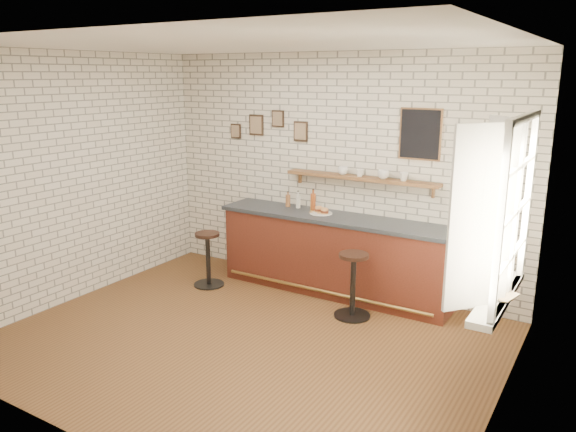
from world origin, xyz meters
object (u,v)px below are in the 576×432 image
(shelf_cup_b, at_px, (360,173))
(bar_stool_right, at_px, (353,283))
(bar_counter, at_px, (335,255))
(bitters_bottle_amber, at_px, (313,201))
(ciabatta_sandwich, at_px, (322,210))
(bitters_bottle_brown, at_px, (288,200))
(condiment_bottle_yellow, at_px, (313,204))
(sandwich_plate, at_px, (321,213))
(shelf_cup_d, at_px, (404,177))
(bitters_bottle_white, at_px, (298,201))
(shelf_cup_c, at_px, (383,174))
(book_upper, at_px, (494,293))
(book_lower, at_px, (495,294))
(bar_stool_left, at_px, (208,257))
(shelf_cup_a, at_px, (343,171))

(shelf_cup_b, bearing_deg, bar_stool_right, -99.26)
(bar_counter, height_order, bitters_bottle_amber, bitters_bottle_amber)
(ciabatta_sandwich, height_order, shelf_cup_b, shelf_cup_b)
(bitters_bottle_brown, height_order, condiment_bottle_yellow, bitters_bottle_brown)
(sandwich_plate, distance_m, shelf_cup_d, 1.15)
(ciabatta_sandwich, bearing_deg, shelf_cup_b, 23.46)
(bitters_bottle_white, relative_size, bar_stool_right, 0.30)
(shelf_cup_c, relative_size, book_upper, 0.58)
(bar_counter, xyz_separation_m, ciabatta_sandwich, (-0.20, 0.02, 0.55))
(ciabatta_sandwich, distance_m, shelf_cup_c, 0.90)
(bitters_bottle_amber, relative_size, shelf_cup_d, 2.61)
(shelf_cup_b, bearing_deg, book_lower, -70.18)
(sandwich_plate, relative_size, bar_stool_left, 0.39)
(shelf_cup_a, height_order, book_upper, shelf_cup_a)
(condiment_bottle_yellow, height_order, book_upper, condiment_bottle_yellow)
(bitters_bottle_amber, xyz_separation_m, shelf_cup_d, (1.18, 0.07, 0.43))
(bitters_bottle_white, bearing_deg, bar_stool_right, -31.27)
(bar_counter, bearing_deg, shelf_cup_b, 42.56)
(bar_counter, xyz_separation_m, shelf_cup_b, (0.22, 0.20, 1.04))
(bitters_bottle_amber, xyz_separation_m, bar_stool_left, (-1.14, -0.78, -0.74))
(bitters_bottle_brown, bearing_deg, bitters_bottle_amber, -0.00)
(ciabatta_sandwich, relative_size, shelf_cup_b, 2.45)
(shelf_cup_d, bearing_deg, ciabatta_sandwich, -167.95)
(shelf_cup_c, bearing_deg, shelf_cup_a, 122.78)
(bar_stool_right, distance_m, book_lower, 1.98)
(bitters_bottle_white, xyz_separation_m, shelf_cup_d, (1.40, 0.07, 0.45))
(condiment_bottle_yellow, bearing_deg, ciabatta_sandwich, -30.22)
(shelf_cup_a, bearing_deg, bar_counter, -84.63)
(bar_counter, distance_m, shelf_cup_a, 1.06)
(condiment_bottle_yellow, height_order, shelf_cup_b, shelf_cup_b)
(shelf_cup_b, bearing_deg, shelf_cup_d, -30.73)
(bar_stool_left, distance_m, bar_stool_right, 2.05)
(ciabatta_sandwich, xyz_separation_m, bitters_bottle_brown, (-0.57, 0.11, 0.03))
(shelf_cup_a, distance_m, book_upper, 2.83)
(bar_counter, xyz_separation_m, bar_stool_right, (0.52, -0.56, -0.10))
(bar_stool_left, bearing_deg, bar_counter, 22.85)
(bitters_bottle_amber, height_order, book_lower, bitters_bottle_amber)
(shelf_cup_b, height_order, shelf_cup_c, shelf_cup_c)
(shelf_cup_b, height_order, book_upper, shelf_cup_b)
(book_lower, bearing_deg, shelf_cup_d, 119.18)
(bar_counter, distance_m, ciabatta_sandwich, 0.59)
(bitters_bottle_amber, bearing_deg, shelf_cup_d, 3.32)
(bitters_bottle_white, distance_m, shelf_cup_a, 0.76)
(bitters_bottle_brown, height_order, bar_stool_right, bitters_bottle_brown)
(ciabatta_sandwich, xyz_separation_m, bar_stool_left, (-1.33, -0.66, -0.67))
(shelf_cup_d, bearing_deg, shelf_cup_a, -178.46)
(ciabatta_sandwich, bearing_deg, bar_counter, -4.90)
(bar_counter, height_order, ciabatta_sandwich, ciabatta_sandwich)
(bar_stool_right, height_order, shelf_cup_b, shelf_cup_b)
(bitters_bottle_amber, distance_m, shelf_cup_a, 0.58)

